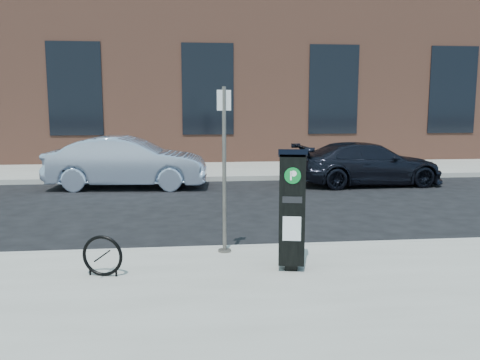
{
  "coord_description": "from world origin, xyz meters",
  "views": [
    {
      "loc": [
        -0.94,
        -7.97,
        2.44
      ],
      "look_at": [
        -0.01,
        0.5,
        1.16
      ],
      "focal_mm": 38.0,
      "sensor_mm": 36.0,
      "label": 1
    }
  ],
  "objects": [
    {
      "name": "sidewalk_far",
      "position": [
        0.0,
        14.0,
        0.07
      ],
      "size": [
        60.0,
        12.0,
        0.15
      ],
      "primitive_type": "cube",
      "color": "gray",
      "rests_on": "ground"
    },
    {
      "name": "car_silver",
      "position": [
        -2.59,
        7.0,
        0.75
      ],
      "size": [
        4.67,
        1.94,
        1.5
      ],
      "primitive_type": "imported",
      "rotation": [
        0.0,
        0.0,
        1.49
      ],
      "color": "#9EAECA",
      "rests_on": "ground"
    },
    {
      "name": "curb_near",
      "position": [
        0.0,
        -0.02,
        0.07
      ],
      "size": [
        60.0,
        0.12,
        0.16
      ],
      "primitive_type": "cube",
      "color": "#9E9B93",
      "rests_on": "ground"
    },
    {
      "name": "car_dark",
      "position": [
        4.58,
        6.75,
        0.65
      ],
      "size": [
        4.52,
        2.0,
        1.29
      ],
      "primitive_type": "imported",
      "rotation": [
        0.0,
        0.0,
        1.61
      ],
      "color": "black",
      "rests_on": "ground"
    },
    {
      "name": "building",
      "position": [
        -0.0,
        17.0,
        4.15
      ],
      "size": [
        28.0,
        10.05,
        8.25
      ],
      "color": "brown",
      "rests_on": "ground"
    },
    {
      "name": "bike_rack",
      "position": [
        -2.05,
        -1.25,
        0.42
      ],
      "size": [
        0.56,
        0.19,
        0.56
      ],
      "rotation": [
        0.0,
        0.0,
        -0.26
      ],
      "color": "black",
      "rests_on": "sidewalk_near"
    },
    {
      "name": "ground",
      "position": [
        0.0,
        0.0,
        0.0
      ],
      "size": [
        120.0,
        120.0,
        0.0
      ],
      "primitive_type": "plane",
      "color": "black",
      "rests_on": "ground"
    },
    {
      "name": "curb_far",
      "position": [
        0.0,
        8.02,
        0.07
      ],
      "size": [
        60.0,
        0.12,
        0.16
      ],
      "primitive_type": "cube",
      "color": "#9E9B93",
      "rests_on": "ground"
    },
    {
      "name": "parking_kiosk",
      "position": [
        0.52,
        -1.26,
        1.02
      ],
      "size": [
        0.45,
        0.41,
        1.69
      ],
      "rotation": [
        0.0,
        0.0,
        -0.2
      ],
      "color": "black",
      "rests_on": "sidewalk_near"
    },
    {
      "name": "sign_pole",
      "position": [
        -0.34,
        -0.3,
        1.41
      ],
      "size": [
        0.22,
        0.2,
        2.55
      ],
      "rotation": [
        0.0,
        0.0,
        0.34
      ],
      "color": "#59514E",
      "rests_on": "sidewalk_near"
    }
  ]
}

